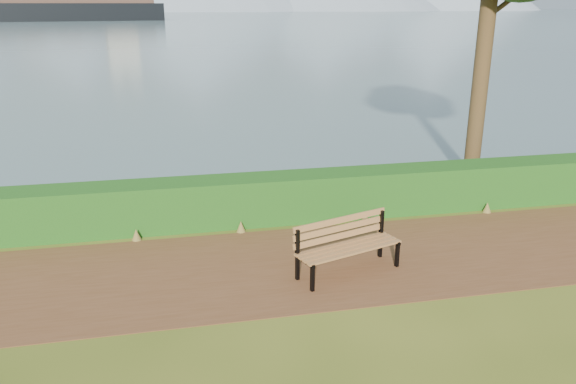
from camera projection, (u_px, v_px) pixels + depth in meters
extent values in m
plane|color=#405117|center=(318.00, 271.00, 9.94)|extent=(140.00, 140.00, 0.00)
cube|color=brown|center=(313.00, 263.00, 10.22)|extent=(40.00, 3.40, 0.01)
cube|color=#154814|center=(288.00, 197.00, 12.20)|extent=(32.00, 0.85, 1.00)
cube|color=#475D72|center=(170.00, 14.00, 251.14)|extent=(700.00, 510.00, 0.00)
cube|color=black|center=(312.00, 278.00, 9.16)|extent=(0.07, 0.08, 0.48)
cube|color=black|center=(297.00, 255.00, 9.47)|extent=(0.07, 0.08, 0.92)
cube|color=black|center=(305.00, 261.00, 9.28)|extent=(0.23, 0.55, 0.05)
cube|color=black|center=(397.00, 254.00, 10.02)|extent=(0.07, 0.08, 0.48)
cube|color=black|center=(381.00, 234.00, 10.34)|extent=(0.07, 0.08, 0.92)
cube|color=black|center=(389.00, 239.00, 10.15)|extent=(0.23, 0.55, 0.05)
cube|color=#926238|center=(356.00, 252.00, 9.54)|extent=(1.86, 0.70, 0.04)
cube|color=#926238|center=(351.00, 249.00, 9.65)|extent=(1.86, 0.70, 0.04)
cube|color=#926238|center=(347.00, 247.00, 9.76)|extent=(1.86, 0.70, 0.04)
cube|color=#926238|center=(342.00, 244.00, 9.87)|extent=(1.86, 0.70, 0.04)
cube|color=#926238|center=(340.00, 236.00, 9.88)|extent=(1.85, 0.66, 0.11)
cube|color=#926238|center=(340.00, 228.00, 9.84)|extent=(1.85, 0.66, 0.11)
cube|color=#926238|center=(341.00, 220.00, 9.79)|extent=(1.85, 0.66, 0.11)
cylinder|color=#382616|center=(485.00, 38.00, 13.92)|extent=(0.41, 0.41, 7.38)
cylinder|color=#382616|center=(506.00, 3.00, 13.75)|extent=(1.08, 0.12, 0.81)
cube|color=black|center=(40.00, 16.00, 150.12)|extent=(65.15, 21.31, 6.44)
cube|color=#4D362E|center=(38.00, 1.00, 148.92)|extent=(59.90, 19.41, 1.10)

